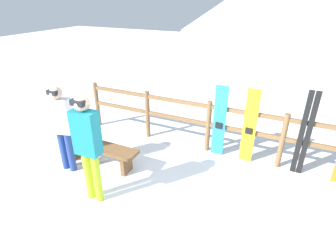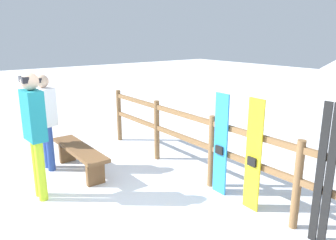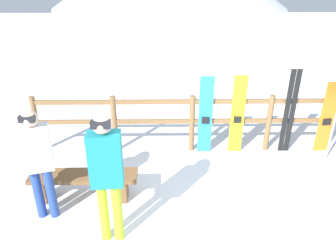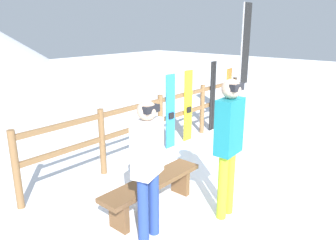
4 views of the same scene
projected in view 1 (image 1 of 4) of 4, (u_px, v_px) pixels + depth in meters
name	position (u px, v px, depth m)	size (l,w,h in m)	color
ground_plane	(172.00, 204.00, 4.19)	(40.00, 40.00, 0.00)	white
fence	(208.00, 122.00, 5.37)	(5.82, 0.10, 1.12)	brown
bench	(100.00, 150.00, 5.03)	(1.59, 0.36, 0.44)	brown
person_white	(61.00, 124.00, 4.63)	(0.44, 0.32, 1.65)	navy
person_teal	(87.00, 141.00, 3.85)	(0.40, 0.24, 1.80)	#B7D826
snowboard_blue	(219.00, 122.00, 5.20)	(0.25, 0.06, 1.50)	#288CE0
snowboard_yellow	(249.00, 127.00, 4.97)	(0.24, 0.06, 1.51)	yellow
ski_pair_black	(305.00, 134.00, 4.59)	(0.19, 0.02, 1.62)	black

